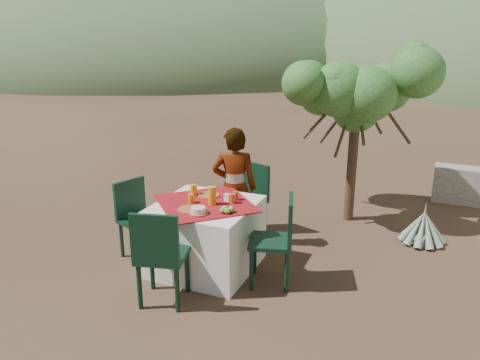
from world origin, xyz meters
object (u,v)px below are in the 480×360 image
(table, at_px, (206,236))
(juice_pitcher, at_px, (212,196))
(chair_near, at_px, (160,253))
(person, at_px, (235,188))
(chair_far, at_px, (250,196))
(chair_left, at_px, (137,215))
(agave, at_px, (423,228))
(chair_right, at_px, (278,237))
(shrub_tree, at_px, (362,101))

(table, relative_size, juice_pitcher, 6.70)
(chair_near, bearing_deg, juice_pitcher, -114.19)
(table, relative_size, person, 0.89)
(chair_far, relative_size, chair_left, 1.03)
(chair_far, bearing_deg, agave, 33.93)
(chair_left, relative_size, chair_right, 0.95)
(chair_right, bearing_deg, juice_pitcher, -106.62)
(chair_far, height_order, agave, chair_far)
(person, height_order, juice_pitcher, person)
(chair_right, xyz_separation_m, agave, (1.34, 1.63, -0.32))
(table, distance_m, agave, 2.71)
(chair_far, height_order, person, person)
(chair_near, height_order, chair_left, chair_near)
(juice_pitcher, bearing_deg, chair_right, -0.18)
(shrub_tree, bearing_deg, juice_pitcher, -118.77)
(chair_near, xyz_separation_m, agave, (2.22, 2.45, -0.34))
(chair_near, relative_size, person, 0.66)
(chair_far, xyz_separation_m, chair_near, (-0.14, -1.90, 0.03))
(chair_right, bearing_deg, shrub_tree, 152.51)
(chair_near, bearing_deg, chair_left, -59.20)
(chair_far, distance_m, person, 0.46)
(table, relative_size, agave, 2.20)
(agave, bearing_deg, chair_near, -132.13)
(chair_right, distance_m, shrub_tree, 2.42)
(person, xyz_separation_m, shrub_tree, (1.19, 1.44, 0.91))
(chair_right, distance_m, person, 1.05)
(chair_right, relative_size, agave, 1.58)
(chair_near, height_order, person, person)
(chair_far, relative_size, juice_pitcher, 4.72)
(chair_right, bearing_deg, table, -107.06)
(chair_left, xyz_separation_m, person, (0.93, 0.68, 0.24))
(chair_far, height_order, chair_left, chair_far)
(chair_far, distance_m, agave, 2.17)
(chair_right, height_order, agave, chair_right)
(chair_left, distance_m, juice_pitcher, 1.03)
(chair_left, relative_size, shrub_tree, 0.43)
(chair_right, bearing_deg, person, -146.98)
(chair_near, distance_m, person, 1.51)
(table, xyz_separation_m, agave, (2.17, 1.62, -0.18))
(table, distance_m, chair_right, 0.84)
(chair_left, bearing_deg, juice_pitcher, -71.18)
(table, distance_m, chair_left, 0.89)
(chair_right, height_order, juice_pitcher, juice_pitcher)
(chair_far, relative_size, chair_near, 0.94)
(chair_right, height_order, shrub_tree, shrub_tree)
(person, height_order, shrub_tree, shrub_tree)
(juice_pitcher, bearing_deg, shrub_tree, 61.23)
(chair_far, relative_size, chair_right, 0.98)
(chair_right, relative_size, juice_pitcher, 4.83)
(shrub_tree, xyz_separation_m, agave, (0.92, -0.48, -1.44))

